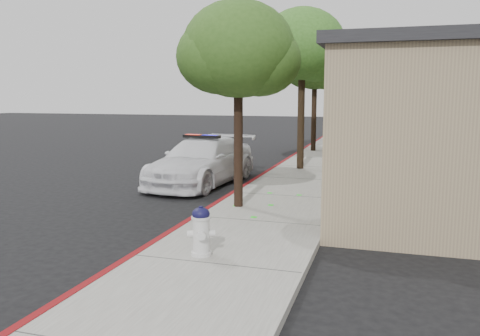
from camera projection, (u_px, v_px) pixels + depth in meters
name	position (u px, v px, depth m)	size (l,w,h in m)	color
ground	(193.00, 222.00, 11.67)	(120.00, 120.00, 0.00)	black
sidewalk	(283.00, 198.00, 14.03)	(3.20, 60.00, 0.15)	gray
red_curb	(233.00, 195.00, 14.48)	(0.14, 60.00, 0.16)	maroon
clapboard_building	(452.00, 120.00, 17.93)	(7.30, 20.89, 4.24)	#958361
police_car	(202.00, 161.00, 16.55)	(2.74, 5.65, 1.70)	white
fire_hydrant	(201.00, 231.00, 8.71)	(0.52, 0.45, 0.91)	silver
street_tree_near	(238.00, 54.00, 12.08)	(3.08, 2.86, 5.23)	black
street_tree_mid	(303.00, 48.00, 18.56)	(3.51, 3.25, 6.21)	black
street_tree_far	(315.00, 67.00, 24.80)	(3.33, 3.05, 5.77)	black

